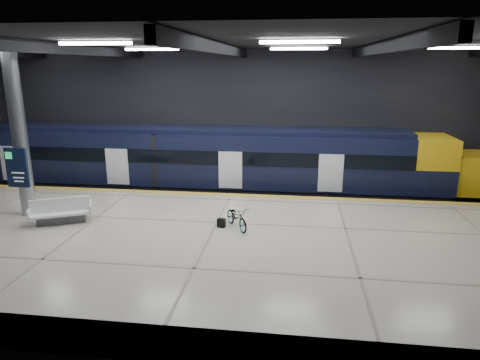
# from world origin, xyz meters

# --- Properties ---
(ground) EXTENTS (30.00, 30.00, 0.00)m
(ground) POSITION_xyz_m (0.00, 0.00, 0.00)
(ground) COLOR black
(ground) RESTS_ON ground
(room_shell) EXTENTS (30.10, 16.10, 8.05)m
(room_shell) POSITION_xyz_m (-0.00, 0.00, 5.72)
(room_shell) COLOR black
(room_shell) RESTS_ON ground
(platform) EXTENTS (30.00, 11.00, 1.10)m
(platform) POSITION_xyz_m (0.00, -2.50, 0.55)
(platform) COLOR beige
(platform) RESTS_ON ground
(safety_strip) EXTENTS (30.00, 0.40, 0.01)m
(safety_strip) POSITION_xyz_m (0.00, 2.75, 1.11)
(safety_strip) COLOR gold
(safety_strip) RESTS_ON platform
(rails) EXTENTS (30.00, 1.52, 0.16)m
(rails) POSITION_xyz_m (0.00, 5.50, 0.08)
(rails) COLOR gray
(rails) RESTS_ON ground
(train) EXTENTS (29.40, 2.84, 3.79)m
(train) POSITION_xyz_m (-1.43, 5.50, 2.06)
(train) COLOR black
(train) RESTS_ON ground
(bench) EXTENTS (2.49, 1.83, 1.02)m
(bench) POSITION_xyz_m (-6.12, -1.79, 1.46)
(bench) COLOR #595B60
(bench) RESTS_ON platform
(bicycle) EXTENTS (1.40, 1.72, 0.88)m
(bicycle) POSITION_xyz_m (0.86, -1.48, 1.54)
(bicycle) COLOR #99999E
(bicycle) RESTS_ON platform
(pannier_bag) EXTENTS (0.33, 0.25, 0.35)m
(pannier_bag) POSITION_xyz_m (0.26, -1.48, 1.28)
(pannier_bag) COLOR black
(pannier_bag) RESTS_ON platform
(info_column) EXTENTS (0.90, 0.78, 6.90)m
(info_column) POSITION_xyz_m (-8.00, -1.03, 4.46)
(info_column) COLOR #9EA0A5
(info_column) RESTS_ON platform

